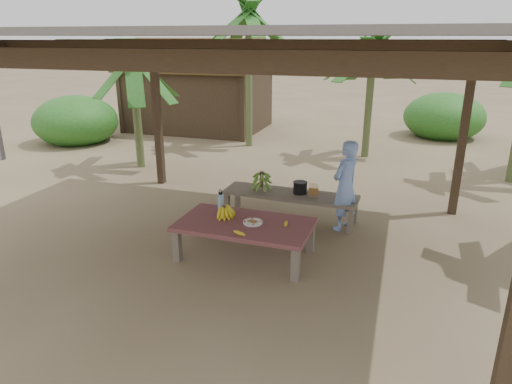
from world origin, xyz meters
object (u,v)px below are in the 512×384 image
(work_table, at_px, (245,227))
(ripe_banana_bunch, at_px, (223,211))
(bench, at_px, (290,196))
(cooking_pot, at_px, (300,188))
(woman, at_px, (345,186))
(water_flask, at_px, (221,201))
(plate, at_px, (253,222))

(work_table, height_order, ripe_banana_bunch, ripe_banana_bunch)
(bench, xyz_separation_m, ripe_banana_bunch, (-0.61, -1.41, 0.20))
(work_table, height_order, cooking_pot, cooking_pot)
(cooking_pot, height_order, woman, woman)
(ripe_banana_bunch, bearing_deg, cooking_pot, 62.35)
(bench, relative_size, water_flask, 7.34)
(cooking_pot, xyz_separation_m, woman, (0.74, -0.18, 0.16))
(bench, bearing_deg, cooking_pot, 20.62)
(work_table, relative_size, water_flask, 6.02)
(ripe_banana_bunch, relative_size, cooking_pot, 1.36)
(bench, bearing_deg, plate, -93.11)
(work_table, relative_size, ripe_banana_bunch, 6.04)
(bench, bearing_deg, work_table, -97.39)
(woman, bearing_deg, cooking_pot, -73.06)
(water_flask, distance_m, cooking_pot, 1.50)
(water_flask, bearing_deg, bench, 56.43)
(work_table, relative_size, cooking_pot, 8.18)
(work_table, bearing_deg, cooking_pot, 76.51)
(cooking_pot, bearing_deg, ripe_banana_bunch, -117.65)
(work_table, xyz_separation_m, water_flask, (-0.50, 0.37, 0.19))
(ripe_banana_bunch, xyz_separation_m, cooking_pot, (0.76, 1.46, -0.05))
(bench, height_order, water_flask, water_flask)
(plate, bearing_deg, cooking_pot, 79.31)
(bench, distance_m, water_flask, 1.39)
(water_flask, relative_size, cooking_pot, 1.36)
(water_flask, bearing_deg, ripe_banana_bunch, -60.71)
(ripe_banana_bunch, distance_m, water_flask, 0.30)
(cooking_pot, bearing_deg, woman, -13.46)
(water_flask, height_order, cooking_pot, water_flask)
(bench, xyz_separation_m, plate, (-0.14, -1.52, 0.12))
(water_flask, relative_size, woman, 0.21)
(plate, bearing_deg, ripe_banana_bunch, 166.75)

